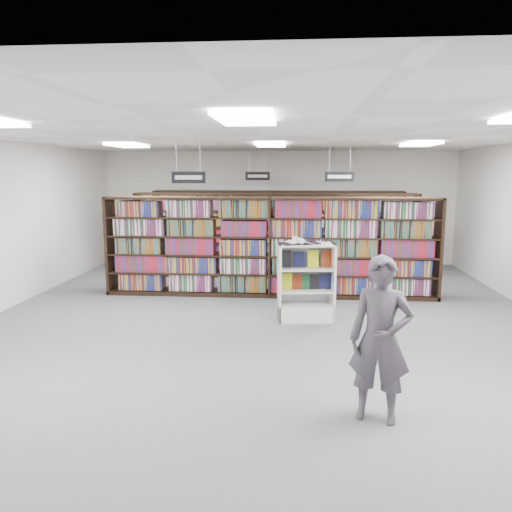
# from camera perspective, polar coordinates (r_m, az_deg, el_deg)

# --- Properties ---
(floor) EXTENTS (12.00, 12.00, 0.00)m
(floor) POSITION_cam_1_polar(r_m,az_deg,el_deg) (8.83, 0.88, -7.61)
(floor) COLOR #59595F
(floor) RESTS_ON ground
(ceiling) EXTENTS (10.00, 12.00, 0.10)m
(ceiling) POSITION_cam_1_polar(r_m,az_deg,el_deg) (8.46, 0.94, 13.57)
(ceiling) COLOR white
(ceiling) RESTS_ON wall_back
(wall_back) EXTENTS (10.00, 0.10, 3.20)m
(wall_back) POSITION_cam_1_polar(r_m,az_deg,el_deg) (14.47, 2.47, 5.53)
(wall_back) COLOR white
(wall_back) RESTS_ON ground
(wall_front) EXTENTS (10.00, 0.10, 3.20)m
(wall_front) POSITION_cam_1_polar(r_m,az_deg,el_deg) (2.68, -7.72, -12.45)
(wall_front) COLOR white
(wall_front) RESTS_ON ground
(bookshelf_row_near) EXTENTS (7.00, 0.60, 2.10)m
(bookshelf_row_near) POSITION_cam_1_polar(r_m,az_deg,el_deg) (10.55, 1.61, 1.06)
(bookshelf_row_near) COLOR black
(bookshelf_row_near) RESTS_ON floor
(bookshelf_row_mid) EXTENTS (7.00, 0.60, 2.10)m
(bookshelf_row_mid) POSITION_cam_1_polar(r_m,az_deg,el_deg) (12.53, 2.10, 2.39)
(bookshelf_row_mid) COLOR black
(bookshelf_row_mid) RESTS_ON floor
(bookshelf_row_far) EXTENTS (7.00, 0.60, 2.10)m
(bookshelf_row_far) POSITION_cam_1_polar(r_m,az_deg,el_deg) (14.22, 2.41, 3.24)
(bookshelf_row_far) COLOR black
(bookshelf_row_far) RESTS_ON floor
(aisle_sign_left) EXTENTS (0.65, 0.02, 0.80)m
(aisle_sign_left) POSITION_cam_1_polar(r_m,az_deg,el_deg) (9.64, -7.72, 9.01)
(aisle_sign_left) COLOR #B2B2B7
(aisle_sign_left) RESTS_ON ceiling
(aisle_sign_right) EXTENTS (0.65, 0.02, 0.80)m
(aisle_sign_right) POSITION_cam_1_polar(r_m,az_deg,el_deg) (11.46, 9.52, 9.03)
(aisle_sign_right) COLOR #B2B2B7
(aisle_sign_right) RESTS_ON ceiling
(aisle_sign_center) EXTENTS (0.65, 0.02, 0.80)m
(aisle_sign_center) POSITION_cam_1_polar(r_m,az_deg,el_deg) (13.47, 0.18, 9.21)
(aisle_sign_center) COLOR #B2B2B7
(aisle_sign_center) RESTS_ON ceiling
(troffer_front_center) EXTENTS (0.60, 1.20, 0.04)m
(troffer_front_center) POSITION_cam_1_polar(r_m,az_deg,el_deg) (5.48, -1.17, 15.38)
(troffer_front_center) COLOR white
(troffer_front_center) RESTS_ON ceiling
(troffer_back_left) EXTENTS (0.60, 1.20, 0.04)m
(troffer_back_left) POSITION_cam_1_polar(r_m,az_deg,el_deg) (11.03, -14.47, 12.12)
(troffer_back_left) COLOR white
(troffer_back_left) RESTS_ON ceiling
(troffer_back_center) EXTENTS (0.60, 1.20, 0.04)m
(troffer_back_center) POSITION_cam_1_polar(r_m,az_deg,el_deg) (10.45, 1.67, 12.57)
(troffer_back_center) COLOR white
(troffer_back_center) RESTS_ON ceiling
(troffer_back_right) EXTENTS (0.60, 1.20, 0.04)m
(troffer_back_right) POSITION_cam_1_polar(r_m,az_deg,el_deg) (10.72, 18.26, 12.03)
(troffer_back_right) COLOR white
(troffer_back_right) RESTS_ON ceiling
(endcap_display) EXTENTS (1.03, 0.60, 1.38)m
(endcap_display) POSITION_cam_1_polar(r_m,az_deg,el_deg) (8.94, 5.68, -4.33)
(endcap_display) COLOR white
(endcap_display) RESTS_ON floor
(open_book) EXTENTS (0.76, 0.62, 0.13)m
(open_book) POSITION_cam_1_polar(r_m,az_deg,el_deg) (8.73, 4.92, 1.62)
(open_book) COLOR black
(open_book) RESTS_ON endcap_display
(shopper) EXTENTS (0.73, 0.58, 1.77)m
(shopper) POSITION_cam_1_polar(r_m,az_deg,el_deg) (5.41, 14.02, -9.26)
(shopper) COLOR #46424C
(shopper) RESTS_ON floor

